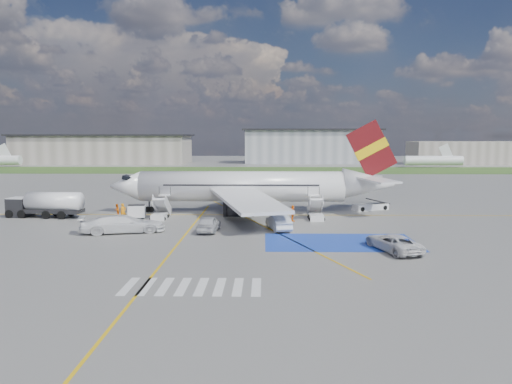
# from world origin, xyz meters

# --- Properties ---
(ground) EXTENTS (400.00, 400.00, 0.00)m
(ground) POSITION_xyz_m (0.00, 0.00, 0.00)
(ground) COLOR #60605E
(ground) RESTS_ON ground
(grass_strip) EXTENTS (400.00, 30.00, 0.01)m
(grass_strip) POSITION_xyz_m (0.00, 95.00, 0.01)
(grass_strip) COLOR #2D4C1E
(grass_strip) RESTS_ON ground
(taxiway_line_main) EXTENTS (120.00, 0.20, 0.01)m
(taxiway_line_main) POSITION_xyz_m (0.00, 12.00, 0.01)
(taxiway_line_main) COLOR gold
(taxiway_line_main) RESTS_ON ground
(taxiway_line_cross) EXTENTS (0.20, 60.00, 0.01)m
(taxiway_line_cross) POSITION_xyz_m (-5.00, -10.00, 0.01)
(taxiway_line_cross) COLOR gold
(taxiway_line_cross) RESTS_ON ground
(taxiway_line_diag) EXTENTS (20.71, 56.45, 0.01)m
(taxiway_line_diag) POSITION_xyz_m (0.00, 12.00, 0.01)
(taxiway_line_diag) COLOR gold
(taxiway_line_diag) RESTS_ON ground
(staging_box) EXTENTS (14.00, 8.00, 0.01)m
(staging_box) POSITION_xyz_m (10.00, -4.00, 0.01)
(staging_box) COLOR #1B3CA6
(staging_box) RESTS_ON ground
(crosswalk) EXTENTS (9.00, 4.00, 0.01)m
(crosswalk) POSITION_xyz_m (-1.80, -18.00, 0.01)
(crosswalk) COLOR silver
(crosswalk) RESTS_ON ground
(terminal_west) EXTENTS (60.00, 22.00, 10.00)m
(terminal_west) POSITION_xyz_m (-55.00, 130.00, 5.00)
(terminal_west) COLOR gray
(terminal_west) RESTS_ON ground
(terminal_centre) EXTENTS (48.00, 18.00, 12.00)m
(terminal_centre) POSITION_xyz_m (20.00, 135.00, 6.00)
(terminal_centre) COLOR gray
(terminal_centre) RESTS_ON ground
(terminal_east) EXTENTS (40.00, 16.00, 8.00)m
(terminal_east) POSITION_xyz_m (75.00, 128.00, 4.00)
(terminal_east) COLOR gray
(terminal_east) RESTS_ON ground
(airliner) EXTENTS (36.81, 32.95, 11.92)m
(airliner) POSITION_xyz_m (1.51, 14.00, 3.39)
(airliner) COLOR silver
(airliner) RESTS_ON ground
(airstairs_fwd) EXTENTS (1.90, 5.20, 3.60)m
(airstairs_fwd) POSITION_xyz_m (-9.50, 8.70, 0.62)
(airstairs_fwd) COLOR silver
(airstairs_fwd) RESTS_ON ground
(airstairs_aft) EXTENTS (1.90, 5.20, 3.60)m
(airstairs_aft) POSITION_xyz_m (9.00, 8.70, 0.62)
(airstairs_aft) COLOR silver
(airstairs_aft) RESTS_ON ground
(fuel_tanker) EXTENTS (9.34, 3.58, 3.11)m
(fuel_tanker) POSITION_xyz_m (-23.64, 9.79, 1.31)
(fuel_tanker) COLOR black
(fuel_tanker) RESTS_ON ground
(gpu_cart) EXTENTS (2.18, 1.57, 1.68)m
(gpu_cart) POSITION_xyz_m (-12.41, 9.18, 0.76)
(gpu_cart) COLOR silver
(gpu_cart) RESTS_ON ground
(belt_loader) EXTENTS (5.34, 3.55, 1.56)m
(belt_loader) POSITION_xyz_m (17.14, 16.64, 0.39)
(belt_loader) COLOR silver
(belt_loader) RESTS_ON ground
(car_silver_a) EXTENTS (2.34, 4.95, 1.64)m
(car_silver_a) POSITION_xyz_m (-2.82, 0.98, 0.82)
(car_silver_a) COLOR #B4B5BB
(car_silver_a) RESTS_ON ground
(car_silver_b) EXTENTS (2.81, 5.24, 1.64)m
(car_silver_b) POSITION_xyz_m (4.42, 2.02, 0.82)
(car_silver_b) COLOR silver
(car_silver_b) RESTS_ON ground
(van_white_a) EXTENTS (3.70, 5.64, 1.95)m
(van_white_a) POSITION_xyz_m (13.97, -7.37, 0.97)
(van_white_a) COLOR silver
(van_white_a) RESTS_ON ground
(van_white_b) EXTENTS (6.74, 4.02, 2.47)m
(van_white_b) POSITION_xyz_m (-11.54, 0.21, 1.24)
(van_white_b) COLOR silver
(van_white_b) RESTS_ON ground
(crew_fwd) EXTENTS (0.85, 0.84, 1.98)m
(crew_fwd) POSITION_xyz_m (-13.73, 8.08, 0.99)
(crew_fwd) COLOR orange
(crew_fwd) RESTS_ON ground
(crew_nose) EXTENTS (0.66, 0.80, 1.52)m
(crew_nose) POSITION_xyz_m (-15.33, 10.97, 0.76)
(crew_nose) COLOR orange
(crew_nose) RESTS_ON ground
(crew_aft) EXTENTS (0.78, 1.20, 1.90)m
(crew_aft) POSITION_xyz_m (6.19, 7.32, 0.95)
(crew_aft) COLOR orange
(crew_aft) RESTS_ON ground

